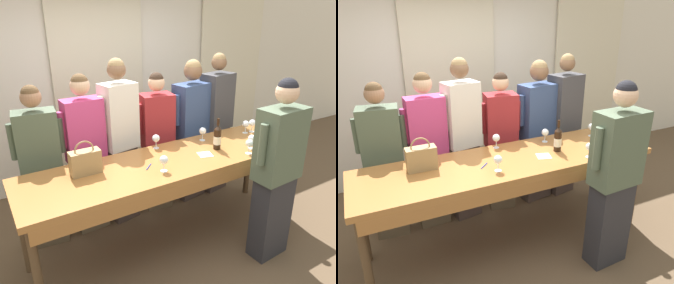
{
  "view_description": "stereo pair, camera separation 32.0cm",
  "coord_description": "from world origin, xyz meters",
  "views": [
    {
      "loc": [
        -1.56,
        -2.45,
        2.29
      ],
      "look_at": [
        0.0,
        0.08,
        1.11
      ],
      "focal_mm": 35.0,
      "sensor_mm": 36.0,
      "label": 1
    },
    {
      "loc": [
        -1.28,
        -2.61,
        2.29
      ],
      "look_at": [
        0.0,
        0.08,
        1.11
      ],
      "focal_mm": 35.0,
      "sensor_mm": 36.0,
      "label": 2
    }
  ],
  "objects": [
    {
      "name": "ground_plane",
      "position": [
        0.0,
        0.0,
        0.0
      ],
      "size": [
        18.0,
        18.0,
        0.0
      ],
      "primitive_type": "plane",
      "color": "brown"
    },
    {
      "name": "wall_back",
      "position": [
        0.0,
        1.91,
        1.4
      ],
      "size": [
        12.0,
        0.06,
        2.8
      ],
      "color": "silver",
      "rests_on": "ground_plane"
    },
    {
      "name": "curtain_panel_center",
      "position": [
        0.0,
        1.84,
        1.34
      ],
      "size": [
        1.28,
        0.03,
        2.69
      ],
      "color": "beige",
      "rests_on": "ground_plane"
    },
    {
      "name": "curtain_panel_right",
      "position": [
        2.35,
        1.84,
        1.34
      ],
      "size": [
        1.28,
        0.03,
        2.69
      ],
      "color": "beige",
      "rests_on": "ground_plane"
    },
    {
      "name": "tasting_bar",
      "position": [
        0.0,
        -0.02,
        0.88
      ],
      "size": [
        2.94,
        0.8,
        0.96
      ],
      "color": "#9E6633",
      "rests_on": "ground_plane"
    },
    {
      "name": "wine_bottle",
      "position": [
        0.53,
        -0.03,
        1.09
      ],
      "size": [
        0.08,
        0.08,
        0.33
      ],
      "color": "black",
      "rests_on": "tasting_bar"
    },
    {
      "name": "handbag",
      "position": [
        -0.81,
        0.14,
        1.08
      ],
      "size": [
        0.27,
        0.12,
        0.31
      ],
      "color": "#997A4C",
      "rests_on": "tasting_bar"
    },
    {
      "name": "wine_glass_front_left",
      "position": [
        1.13,
        0.17,
        1.07
      ],
      "size": [
        0.08,
        0.08,
        0.15
      ],
      "color": "white",
      "rests_on": "tasting_bar"
    },
    {
      "name": "wine_glass_front_mid",
      "position": [
        -0.21,
        -0.18,
        1.07
      ],
      "size": [
        0.08,
        0.08,
        0.15
      ],
      "color": "white",
      "rests_on": "tasting_bar"
    },
    {
      "name": "wine_glass_front_right",
      "position": [
        0.85,
        -0.21,
        1.07
      ],
      "size": [
        0.08,
        0.08,
        0.15
      ],
      "color": "white",
      "rests_on": "tasting_bar"
    },
    {
      "name": "wine_glass_center_left",
      "position": [
        0.55,
        0.24,
        1.07
      ],
      "size": [
        0.08,
        0.08,
        0.15
      ],
      "color": "white",
      "rests_on": "tasting_bar"
    },
    {
      "name": "wine_glass_center_mid",
      "position": [
        0.73,
        -0.3,
        1.07
      ],
      "size": [
        0.08,
        0.08,
        0.15
      ],
      "color": "white",
      "rests_on": "tasting_bar"
    },
    {
      "name": "wine_glass_center_right",
      "position": [
        1.15,
        -0.01,
        1.07
      ],
      "size": [
        0.08,
        0.08,
        0.15
      ],
      "color": "white",
      "rests_on": "tasting_bar"
    },
    {
      "name": "wine_glass_back_left",
      "position": [
        -0.0,
        0.32,
        1.07
      ],
      "size": [
        0.08,
        0.08,
        0.15
      ],
      "color": "white",
      "rests_on": "tasting_bar"
    },
    {
      "name": "wine_glass_back_mid",
      "position": [
        1.24,
        -0.35,
        1.07
      ],
      "size": [
        0.08,
        0.08,
        0.15
      ],
      "color": "white",
      "rests_on": "tasting_bar"
    },
    {
      "name": "wine_glass_back_right",
      "position": [
        1.32,
        -0.0,
        1.07
      ],
      "size": [
        0.08,
        0.08,
        0.15
      ],
      "color": "white",
      "rests_on": "tasting_bar"
    },
    {
      "name": "wine_glass_near_host",
      "position": [
        1.23,
        0.16,
        1.07
      ],
      "size": [
        0.08,
        0.08,
        0.15
      ],
      "color": "white",
      "rests_on": "tasting_bar"
    },
    {
      "name": "napkin",
      "position": [
        0.33,
        -0.09,
        0.96
      ],
      "size": [
        0.17,
        0.17,
        0.0
      ],
      "color": "white",
      "rests_on": "tasting_bar"
    },
    {
      "name": "pen",
      "position": [
        -0.28,
        -0.04,
        0.97
      ],
      "size": [
        0.1,
        0.09,
        0.01
      ],
      "color": "#193399",
      "rests_on": "tasting_bar"
    },
    {
      "name": "guest_olive_jacket",
      "position": [
        -1.1,
        0.68,
        0.86
      ],
      "size": [
        0.51,
        0.29,
        1.69
      ],
      "color": "brown",
      "rests_on": "ground_plane"
    },
    {
      "name": "guest_pink_top",
      "position": [
        -0.64,
        0.68,
        0.91
      ],
      "size": [
        0.51,
        0.22,
        1.75
      ],
      "color": "brown",
      "rests_on": "ground_plane"
    },
    {
      "name": "guest_cream_sweater",
      "position": [
        -0.25,
        0.68,
        0.97
      ],
      "size": [
        0.48,
        0.31,
        1.87
      ],
      "color": "#473833",
      "rests_on": "ground_plane"
    },
    {
      "name": "guest_striped_shirt",
      "position": [
        0.22,
        0.68,
        0.86
      ],
      "size": [
        0.48,
        0.32,
        1.69
      ],
      "color": "brown",
      "rests_on": "ground_plane"
    },
    {
      "name": "guest_navy_coat",
      "position": [
        0.71,
        0.68,
        0.92
      ],
      "size": [
        0.57,
        0.32,
        1.79
      ],
      "color": "#473833",
      "rests_on": "ground_plane"
    },
    {
      "name": "guest_beige_cap",
      "position": [
        1.1,
        0.68,
        0.94
      ],
      "size": [
        0.51,
        0.33,
        1.84
      ],
      "color": "#473833",
      "rests_on": "ground_plane"
    },
    {
      "name": "host_pouring",
      "position": [
        0.72,
        -0.67,
        0.91
      ],
      "size": [
        0.56,
        0.27,
        1.79
      ],
      "color": "#28282D",
      "rests_on": "ground_plane"
    }
  ]
}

